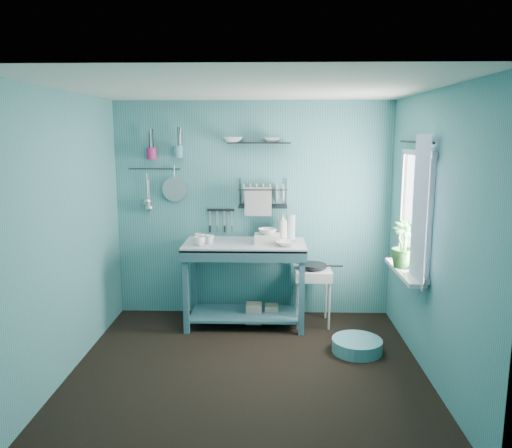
{
  "coord_description": "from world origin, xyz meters",
  "views": [
    {
      "loc": [
        0.2,
        -4.26,
        2.13
      ],
      "look_at": [
        0.05,
        0.85,
        1.2
      ],
      "focal_mm": 35.0,
      "sensor_mm": 36.0,
      "label": 1
    }
  ],
  "objects_px": {
    "floor_basin": "(357,346)",
    "utensil_cup_teal": "(178,152)",
    "mug_left": "(199,241)",
    "potted_plant": "(404,245)",
    "wash_tub": "(267,239)",
    "water_bottle": "(291,227)",
    "soap_bottle": "(283,226)",
    "storage_tin_large": "(254,313)",
    "utensil_cup_magenta": "(151,154)",
    "storage_tin_small": "(271,313)",
    "colander": "(175,189)",
    "mug_right": "(199,238)",
    "dish_rack": "(263,193)",
    "mug_mid": "(210,239)",
    "frying_pan": "(313,266)",
    "hotplate_stand": "(312,296)",
    "work_counter": "(245,284)"
  },
  "relations": [
    {
      "from": "mug_right",
      "to": "frying_pan",
      "type": "relative_size",
      "value": 0.41
    },
    {
      "from": "wash_tub",
      "to": "utensil_cup_teal",
      "type": "distance_m",
      "value": 1.42
    },
    {
      "from": "utensil_cup_teal",
      "to": "colander",
      "type": "xyz_separation_m",
      "value": [
        -0.06,
        0.03,
        -0.43
      ]
    },
    {
      "from": "utensil_cup_teal",
      "to": "storage_tin_large",
      "type": "relative_size",
      "value": 0.59
    },
    {
      "from": "dish_rack",
      "to": "storage_tin_large",
      "type": "relative_size",
      "value": 2.5
    },
    {
      "from": "mug_right",
      "to": "potted_plant",
      "type": "relative_size",
      "value": 0.27
    },
    {
      "from": "work_counter",
      "to": "colander",
      "type": "relative_size",
      "value": 4.76
    },
    {
      "from": "dish_rack",
      "to": "potted_plant",
      "type": "distance_m",
      "value": 1.68
    },
    {
      "from": "hotplate_stand",
      "to": "storage_tin_large",
      "type": "bearing_deg",
      "value": 179.44
    },
    {
      "from": "storage_tin_large",
      "to": "frying_pan",
      "type": "bearing_deg",
      "value": -1.26
    },
    {
      "from": "work_counter",
      "to": "soap_bottle",
      "type": "distance_m",
      "value": 0.78
    },
    {
      "from": "mug_mid",
      "to": "potted_plant",
      "type": "distance_m",
      "value": 2.04
    },
    {
      "from": "colander",
      "to": "storage_tin_small",
      "type": "distance_m",
      "value": 1.81
    },
    {
      "from": "mug_left",
      "to": "wash_tub",
      "type": "relative_size",
      "value": 0.44
    },
    {
      "from": "utensil_cup_teal",
      "to": "colander",
      "type": "bearing_deg",
      "value": 153.44
    },
    {
      "from": "floor_basin",
      "to": "mug_left",
      "type": "bearing_deg",
      "value": 161.45
    },
    {
      "from": "frying_pan",
      "to": "storage_tin_small",
      "type": "height_order",
      "value": "frying_pan"
    },
    {
      "from": "frying_pan",
      "to": "storage_tin_large",
      "type": "height_order",
      "value": "frying_pan"
    },
    {
      "from": "mug_right",
      "to": "utensil_cup_teal",
      "type": "bearing_deg",
      "value": 130.4
    },
    {
      "from": "wash_tub",
      "to": "frying_pan",
      "type": "xyz_separation_m",
      "value": [
        0.51,
        0.06,
        -0.32
      ]
    },
    {
      "from": "frying_pan",
      "to": "work_counter",
      "type": "bearing_deg",
      "value": -177.33
    },
    {
      "from": "dish_rack",
      "to": "colander",
      "type": "distance_m",
      "value": 1.03
    },
    {
      "from": "mug_right",
      "to": "dish_rack",
      "type": "bearing_deg",
      "value": 20.89
    },
    {
      "from": "potted_plant",
      "to": "storage_tin_small",
      "type": "height_order",
      "value": "potted_plant"
    },
    {
      "from": "wash_tub",
      "to": "floor_basin",
      "type": "xyz_separation_m",
      "value": [
        0.89,
        -0.68,
        -0.93
      ]
    },
    {
      "from": "soap_bottle",
      "to": "hotplate_stand",
      "type": "distance_m",
      "value": 0.86
    },
    {
      "from": "water_bottle",
      "to": "potted_plant",
      "type": "relative_size",
      "value": 0.61
    },
    {
      "from": "floor_basin",
      "to": "utensil_cup_teal",
      "type": "bearing_deg",
      "value": 151.92
    },
    {
      "from": "storage_tin_small",
      "to": "floor_basin",
      "type": "bearing_deg",
      "value": -42.94
    },
    {
      "from": "frying_pan",
      "to": "storage_tin_large",
      "type": "relative_size",
      "value": 1.36
    },
    {
      "from": "mug_right",
      "to": "utensil_cup_teal",
      "type": "relative_size",
      "value": 0.95
    },
    {
      "from": "utensil_cup_magenta",
      "to": "utensil_cup_teal",
      "type": "bearing_deg",
      "value": 0.0
    },
    {
      "from": "storage_tin_large",
      "to": "floor_basin",
      "type": "height_order",
      "value": "storage_tin_large"
    },
    {
      "from": "hotplate_stand",
      "to": "dish_rack",
      "type": "bearing_deg",
      "value": 158.64
    },
    {
      "from": "wash_tub",
      "to": "utensil_cup_teal",
      "type": "height_order",
      "value": "utensil_cup_teal"
    },
    {
      "from": "work_counter",
      "to": "utensil_cup_teal",
      "type": "height_order",
      "value": "utensil_cup_teal"
    },
    {
      "from": "utensil_cup_magenta",
      "to": "storage_tin_small",
      "type": "xyz_separation_m",
      "value": [
        1.38,
        -0.23,
        -1.8
      ]
    },
    {
      "from": "mug_left",
      "to": "potted_plant",
      "type": "relative_size",
      "value": 0.27
    },
    {
      "from": "wash_tub",
      "to": "soap_bottle",
      "type": "bearing_deg",
      "value": 52.31
    },
    {
      "from": "soap_bottle",
      "to": "storage_tin_large",
      "type": "xyz_separation_m",
      "value": [
        -0.32,
        -0.15,
        -0.98
      ]
    },
    {
      "from": "mug_left",
      "to": "hotplate_stand",
      "type": "xyz_separation_m",
      "value": [
        1.24,
        0.2,
        -0.67
      ]
    },
    {
      "from": "wash_tub",
      "to": "storage_tin_small",
      "type": "bearing_deg",
      "value": 63.43
    },
    {
      "from": "mug_mid",
      "to": "colander",
      "type": "xyz_separation_m",
      "value": [
        -0.45,
        0.4,
        0.5
      ]
    },
    {
      "from": "mug_mid",
      "to": "frying_pan",
      "type": "bearing_deg",
      "value": 4.79
    },
    {
      "from": "mug_mid",
      "to": "mug_right",
      "type": "distance_m",
      "value": 0.13
    },
    {
      "from": "water_bottle",
      "to": "utensil_cup_teal",
      "type": "xyz_separation_m",
      "value": [
        -1.29,
        0.09,
        0.84
      ]
    },
    {
      "from": "mug_mid",
      "to": "dish_rack",
      "type": "distance_m",
      "value": 0.81
    },
    {
      "from": "work_counter",
      "to": "storage_tin_small",
      "type": "distance_m",
      "value": 0.48
    },
    {
      "from": "frying_pan",
      "to": "storage_tin_small",
      "type": "bearing_deg",
      "value": 174.47
    },
    {
      "from": "storage_tin_large",
      "to": "mug_right",
      "type": "bearing_deg",
      "value": -175.24
    }
  ]
}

